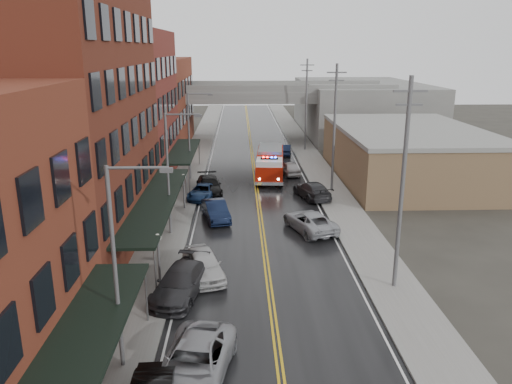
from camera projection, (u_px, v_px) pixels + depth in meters
name	position (u px, v px, depth m)	size (l,w,h in m)	color
road	(259.00, 208.00, 43.00)	(11.00, 160.00, 0.02)	black
sidewalk_left	(174.00, 209.00, 42.74)	(3.00, 160.00, 0.15)	slate
sidewalk_right	(343.00, 207.00, 43.22)	(3.00, 160.00, 0.15)	slate
curb_left	(193.00, 208.00, 42.79)	(0.30, 160.00, 0.15)	gray
curb_right	(324.00, 207.00, 43.17)	(0.30, 160.00, 0.15)	gray
brick_building_b	(65.00, 115.00, 33.34)	(9.00, 20.00, 18.00)	#582517
brick_building_c	(124.00, 108.00, 50.55)	(9.00, 15.00, 15.00)	maroon
brick_building_far	(153.00, 104.00, 67.76)	(9.00, 20.00, 12.00)	brown
tan_building	(407.00, 155.00, 52.43)	(14.00, 22.00, 5.00)	brown
right_far_block	(360.00, 108.00, 80.87)	(18.00, 30.00, 8.00)	slate
awning_0	(70.00, 364.00, 16.97)	(2.60, 16.00, 3.09)	black
awning_1	(157.00, 200.00, 35.20)	(2.60, 18.00, 3.09)	black
awning_2	(183.00, 151.00, 52.00)	(2.60, 13.00, 3.09)	black
globe_lamp_1	(158.00, 247.00, 28.71)	(0.44, 0.44, 3.12)	#59595B
globe_lamp_2	(184.00, 183.00, 42.15)	(0.44, 0.44, 3.12)	#59595B
street_lamp_0	(120.00, 257.00, 20.23)	(2.64, 0.22, 9.00)	#59595B
street_lamp_1	(171.00, 167.00, 35.58)	(2.64, 0.22, 9.00)	#59595B
street_lamp_2	(191.00, 131.00, 50.94)	(2.64, 0.22, 9.00)	#59595B
utility_pole_0	(403.00, 183.00, 27.09)	(1.80, 0.24, 12.00)	#59595B
utility_pole_1	(334.00, 127.00, 46.28)	(1.80, 0.24, 12.00)	#59595B
utility_pole_2	(306.00, 103.00, 65.48)	(1.80, 0.24, 12.00)	#59595B
overpass	(250.00, 101.00, 72.05)	(40.00, 10.00, 7.50)	slate
fire_truck	(270.00, 163.00, 52.48)	(4.03, 8.78, 3.13)	#971507
parked_car_left_2	(194.00, 363.00, 20.58)	(2.73, 5.91, 1.64)	#93949A
parked_car_left_3	(181.00, 282.00, 27.69)	(2.28, 5.61, 1.63)	#2B2B2E
parked_car_left_4	(203.00, 264.00, 29.97)	(1.97, 4.89, 1.67)	#BCBCBC
parked_car_left_5	(216.00, 211.00, 39.98)	(1.65, 4.73, 1.56)	black
parked_car_left_6	(203.00, 192.00, 45.70)	(2.19, 4.75, 1.32)	navy
parked_car_left_7	(209.00, 185.00, 47.24)	(2.23, 5.48, 1.59)	black
parked_car_right_0	(310.00, 221.00, 37.60)	(2.53, 5.50, 1.53)	#9FA2A7
parked_car_right_1	(312.00, 190.00, 45.79)	(2.16, 5.32, 1.54)	#29292B
parked_car_right_2	(289.00, 168.00, 54.25)	(1.74, 4.32, 1.47)	beige
parked_car_right_3	(285.00, 150.00, 64.25)	(1.50, 4.29, 1.41)	black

